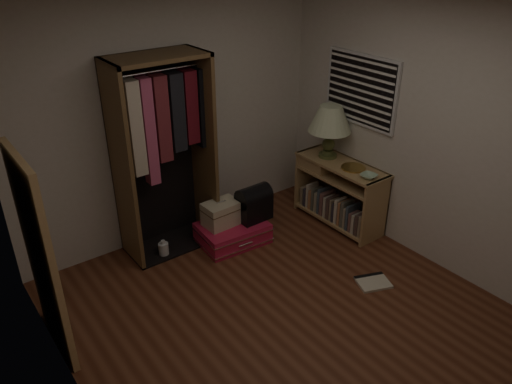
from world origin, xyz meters
The scene contains 13 objects.
ground centered at (0.00, 0.00, 0.00)m, with size 4.00×4.00×0.00m, color #522817.
room_walls centered at (0.08, 0.04, 1.50)m, with size 3.52×4.02×2.60m.
console_bookshelf centered at (1.54, 1.04, 0.39)m, with size 0.42×1.12×0.75m.
open_wardrobe centered at (-0.23, 1.77, 1.22)m, with size 0.98×0.50×2.05m.
floor_mirror centered at (-1.70, 1.00, 0.85)m, with size 0.06×0.80×1.70m.
pink_suitcase centered at (0.31, 1.38, 0.11)m, with size 0.77×0.59×0.23m.
train_case centered at (0.22, 1.45, 0.36)m, with size 0.40×0.28×0.28m.
black_bag centered at (0.56, 1.34, 0.43)m, with size 0.37×0.24×0.40m.
table_lamp centered at (1.54, 1.23, 1.19)m, with size 0.62×0.62×0.60m.
brass_tray centered at (1.54, 0.83, 0.76)m, with size 0.34×0.34×0.02m.
ceramic_bowl centered at (1.49, 0.57, 0.77)m, with size 0.17×0.17×0.04m, color #9CB99A.
white_jug centered at (-0.43, 1.60, 0.08)m, with size 0.14×0.14×0.18m.
floor_book centered at (0.98, -0.03, 0.01)m, with size 0.38×0.34×0.03m.
Camera 1 is at (-2.28, -2.46, 3.04)m, focal length 35.00 mm.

